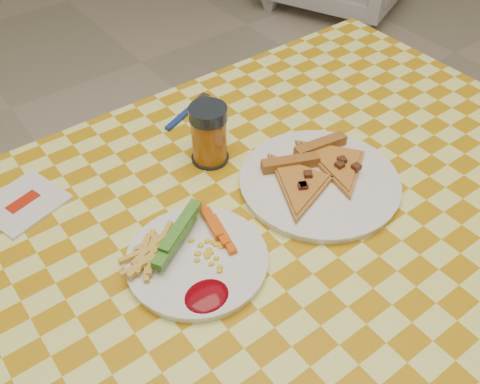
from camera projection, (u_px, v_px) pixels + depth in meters
name	position (u px, v px, depth m)	size (l,w,h in m)	color
table	(266.00, 261.00, 0.89)	(1.28, 0.88, 0.76)	silver
plate_left	(197.00, 261.00, 0.79)	(0.21, 0.21, 0.01)	white
plate_right	(319.00, 183.00, 0.91)	(0.27, 0.27, 0.01)	white
fries_veggies	(186.00, 250.00, 0.78)	(0.20, 0.18, 0.04)	#F7C14E
pizza_slices	(316.00, 171.00, 0.91)	(0.26, 0.23, 0.02)	#BA8539
drink_glass	(209.00, 135.00, 0.93)	(0.07, 0.07, 0.11)	black
napkin	(23.00, 203.00, 0.88)	(0.14, 0.14, 0.01)	silver
fork	(188.00, 110.00, 1.07)	(0.13, 0.07, 0.01)	navy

